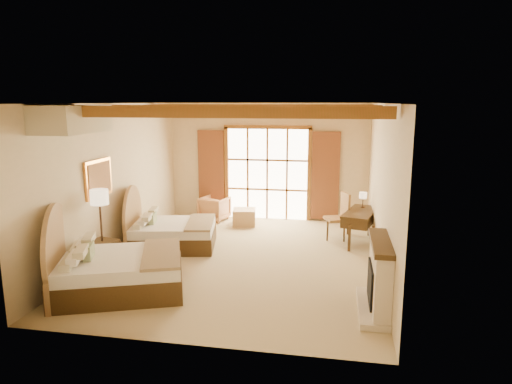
% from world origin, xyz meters
% --- Properties ---
extents(floor, '(7.00, 7.00, 0.00)m').
position_xyz_m(floor, '(0.00, 0.00, 0.00)').
color(floor, tan).
rests_on(floor, ground).
extents(wall_back, '(5.50, 0.00, 5.50)m').
position_xyz_m(wall_back, '(0.00, 3.50, 1.60)').
color(wall_back, beige).
rests_on(wall_back, ground).
extents(wall_left, '(0.00, 7.00, 7.00)m').
position_xyz_m(wall_left, '(-2.75, 0.00, 1.60)').
color(wall_left, beige).
rests_on(wall_left, ground).
extents(wall_right, '(0.00, 7.00, 7.00)m').
position_xyz_m(wall_right, '(2.75, 0.00, 1.60)').
color(wall_right, beige).
rests_on(wall_right, ground).
extents(ceiling, '(7.00, 7.00, 0.00)m').
position_xyz_m(ceiling, '(0.00, 0.00, 3.20)').
color(ceiling, '#AA783B').
rests_on(ceiling, ground).
extents(ceiling_beams, '(5.39, 4.60, 0.18)m').
position_xyz_m(ceiling_beams, '(0.00, 0.00, 3.08)').
color(ceiling_beams, '#955222').
rests_on(ceiling_beams, ceiling).
extents(french_doors, '(3.95, 0.08, 2.60)m').
position_xyz_m(french_doors, '(0.00, 3.44, 1.25)').
color(french_doors, white).
rests_on(french_doors, ground).
extents(fireplace, '(0.46, 1.40, 1.16)m').
position_xyz_m(fireplace, '(2.60, -2.00, 0.51)').
color(fireplace, beige).
rests_on(fireplace, ground).
extents(painting, '(0.06, 0.95, 0.75)m').
position_xyz_m(painting, '(-2.70, -0.75, 1.75)').
color(painting, '#C67A2D').
rests_on(painting, wall_left).
extents(canopy_valance, '(0.70, 1.40, 0.45)m').
position_xyz_m(canopy_valance, '(-2.40, -2.00, 2.95)').
color(canopy_valance, beige).
rests_on(canopy_valance, ceiling).
extents(bed_near, '(2.62, 2.22, 1.39)m').
position_xyz_m(bed_near, '(-1.87, -2.00, 0.42)').
color(bed_near, '#433116').
rests_on(bed_near, floor).
extents(bed_far, '(2.12, 1.74, 1.23)m').
position_xyz_m(bed_far, '(-1.83, 0.50, 0.37)').
color(bed_far, '#433116').
rests_on(bed_far, floor).
extents(nightstand, '(0.61, 0.61, 0.60)m').
position_xyz_m(nightstand, '(-2.50, -1.16, 0.30)').
color(nightstand, '#433116').
rests_on(nightstand, floor).
extents(floor_lamp, '(0.34, 0.34, 1.60)m').
position_xyz_m(floor_lamp, '(-2.50, -1.14, 1.36)').
color(floor_lamp, '#34241A').
rests_on(floor_lamp, floor).
extents(armchair, '(0.85, 0.87, 0.65)m').
position_xyz_m(armchair, '(-1.41, 3.00, 0.33)').
color(armchair, tan).
rests_on(armchair, floor).
extents(ottoman, '(0.68, 0.68, 0.43)m').
position_xyz_m(ottoman, '(-0.49, 2.63, 0.21)').
color(ottoman, '#9F8151').
rests_on(ottoman, floor).
extents(desk, '(0.95, 1.52, 0.76)m').
position_xyz_m(desk, '(2.47, 1.56, 0.41)').
color(desk, '#433116').
rests_on(desk, floor).
extents(desk_chair, '(0.65, 0.63, 1.12)m').
position_xyz_m(desk_chair, '(1.95, 1.79, 0.35)').
color(desk_chair, '#A17E3C').
rests_on(desk_chair, floor).
extents(desk_lamp, '(0.18, 0.18, 0.36)m').
position_xyz_m(desk_lamp, '(2.53, 1.98, 1.03)').
color(desk_lamp, '#34241A').
rests_on(desk_lamp, desk).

